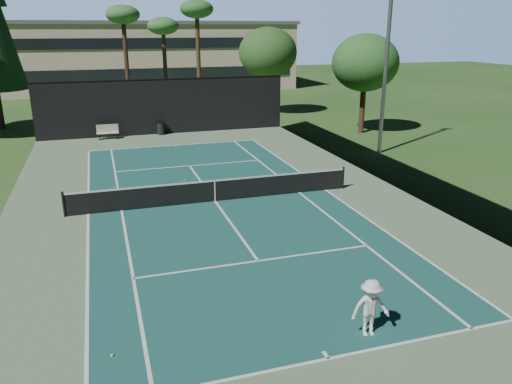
# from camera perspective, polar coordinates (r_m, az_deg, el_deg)

# --- Properties ---
(ground) EXTENTS (160.00, 160.00, 0.00)m
(ground) POSITION_cam_1_polar(r_m,az_deg,el_deg) (22.68, -4.70, -1.09)
(ground) COLOR #2C531F
(ground) RESTS_ON ground
(apron_slab) EXTENTS (18.00, 32.00, 0.01)m
(apron_slab) POSITION_cam_1_polar(r_m,az_deg,el_deg) (22.68, -4.70, -1.08)
(apron_slab) COLOR #61815A
(apron_slab) RESTS_ON ground
(court_surface) EXTENTS (10.97, 23.77, 0.01)m
(court_surface) POSITION_cam_1_polar(r_m,az_deg,el_deg) (22.68, -4.70, -1.07)
(court_surface) COLOR #1A544C
(court_surface) RESTS_ON ground
(court_lines) EXTENTS (11.07, 23.87, 0.01)m
(court_lines) POSITION_cam_1_polar(r_m,az_deg,el_deg) (22.68, -4.70, -1.05)
(court_lines) COLOR white
(court_lines) RESTS_ON ground
(tennis_net) EXTENTS (12.90, 0.10, 1.10)m
(tennis_net) POSITION_cam_1_polar(r_m,az_deg,el_deg) (22.51, -4.73, 0.24)
(tennis_net) COLOR black
(tennis_net) RESTS_ON ground
(fence) EXTENTS (18.04, 32.05, 4.03)m
(fence) POSITION_cam_1_polar(r_m,az_deg,el_deg) (22.16, -4.87, 3.86)
(fence) COLOR black
(fence) RESTS_ON ground
(player) EXTENTS (1.07, 0.71, 1.55)m
(player) POSITION_cam_1_polar(r_m,az_deg,el_deg) (13.22, 12.97, -12.79)
(player) COLOR white
(player) RESTS_ON ground
(tennis_ball_a) EXTENTS (0.08, 0.08, 0.08)m
(tennis_ball_a) POSITION_cam_1_polar(r_m,az_deg,el_deg) (13.01, -16.13, -17.51)
(tennis_ball_a) COLOR #E2F237
(tennis_ball_a) RESTS_ON ground
(tennis_ball_b) EXTENTS (0.07, 0.07, 0.07)m
(tennis_ball_b) POSITION_cam_1_polar(r_m,az_deg,el_deg) (23.96, -6.14, 0.01)
(tennis_ball_b) COLOR #CBE534
(tennis_ball_b) RESTS_ON ground
(tennis_ball_c) EXTENTS (0.08, 0.08, 0.08)m
(tennis_ball_c) POSITION_cam_1_polar(r_m,az_deg,el_deg) (25.88, -8.09, 1.33)
(tennis_ball_c) COLOR yellow
(tennis_ball_c) RESTS_ON ground
(tennis_ball_d) EXTENTS (0.07, 0.07, 0.07)m
(tennis_ball_d) POSITION_cam_1_polar(r_m,az_deg,el_deg) (25.47, -15.92, 0.51)
(tennis_ball_d) COLOR #D1EA35
(tennis_ball_d) RESTS_ON ground
(park_bench) EXTENTS (1.50, 0.45, 1.02)m
(park_bench) POSITION_cam_1_polar(r_m,az_deg,el_deg) (36.94, -16.60, 6.66)
(park_bench) COLOR beige
(park_bench) RESTS_ON ground
(trash_bin) EXTENTS (0.56, 0.56, 0.95)m
(trash_bin) POSITION_cam_1_polar(r_m,az_deg,el_deg) (37.54, -10.81, 7.16)
(trash_bin) COLOR black
(trash_bin) RESTS_ON ground
(palm_a) EXTENTS (2.80, 2.80, 9.32)m
(palm_a) POSITION_cam_1_polar(r_m,az_deg,el_deg) (44.98, -14.95, 18.56)
(palm_a) COLOR #42291C
(palm_a) RESTS_ON ground
(palm_b) EXTENTS (2.80, 2.80, 8.42)m
(palm_b) POSITION_cam_1_polar(r_m,az_deg,el_deg) (47.30, -10.57, 17.80)
(palm_b) COLOR #45311D
(palm_b) RESTS_ON ground
(palm_c) EXTENTS (2.80, 2.80, 9.77)m
(palm_c) POSITION_cam_1_polar(r_m,az_deg,el_deg) (44.76, -6.77, 19.55)
(palm_c) COLOR #4D3721
(palm_c) RESTS_ON ground
(decid_tree_a) EXTENTS (5.12, 5.12, 7.62)m
(decid_tree_a) POSITION_cam_1_polar(r_m,az_deg,el_deg) (45.38, 1.37, 15.63)
(decid_tree_a) COLOR #422C1C
(decid_tree_a) RESTS_ON ground
(decid_tree_b) EXTENTS (4.80, 4.80, 7.14)m
(decid_tree_b) POSITION_cam_1_polar(r_m,az_deg,el_deg) (37.90, 12.38, 14.20)
(decid_tree_b) COLOR #4A2E20
(decid_tree_b) RESTS_ON ground
(campus_building) EXTENTS (40.50, 12.50, 8.30)m
(campus_building) POSITION_cam_1_polar(r_m,az_deg,el_deg) (67.12, -14.02, 14.92)
(campus_building) COLOR beige
(campus_building) RESTS_ON ground
(light_pole) EXTENTS (0.90, 0.25, 12.22)m
(light_pole) POSITION_cam_1_polar(r_m,az_deg,el_deg) (31.66, 14.79, 15.81)
(light_pole) COLOR gray
(light_pole) RESTS_ON ground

